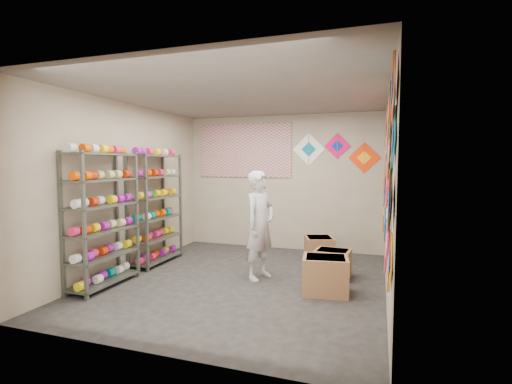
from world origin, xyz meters
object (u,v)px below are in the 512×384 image
(carton_a, at_px, (325,275))
(carton_c, at_px, (319,249))
(shelf_rack_front, at_px, (103,220))
(shelf_rack_back, at_px, (156,209))
(shopkeeper, at_px, (260,225))
(carton_b, at_px, (333,263))

(carton_a, relative_size, carton_c, 1.16)
(carton_c, bearing_deg, shelf_rack_front, -158.85)
(shelf_rack_back, xyz_separation_m, carton_c, (2.68, 0.95, -0.73))
(shelf_rack_back, height_order, carton_c, shelf_rack_back)
(shelf_rack_front, distance_m, carton_a, 3.17)
(shopkeeper, distance_m, carton_b, 1.26)
(shopkeeper, distance_m, carton_c, 1.52)
(shelf_rack_back, relative_size, carton_c, 3.72)
(shopkeeper, bearing_deg, carton_b, -49.66)
(shopkeeper, xyz_separation_m, carton_c, (0.70, 1.21, -0.59))
(shelf_rack_back, xyz_separation_m, carton_a, (3.01, -0.60, -0.70))
(carton_b, xyz_separation_m, carton_c, (-0.33, 0.80, 0.01))
(shelf_rack_front, xyz_separation_m, carton_b, (3.02, 1.45, -0.74))
(shelf_rack_back, xyz_separation_m, carton_b, (3.02, 0.15, -0.74))
(shelf_rack_back, xyz_separation_m, shopkeeper, (1.98, -0.26, -0.14))
(carton_a, distance_m, carton_b, 0.75)
(shelf_rack_front, xyz_separation_m, shopkeeper, (1.98, 1.04, -0.14))
(shopkeeper, height_order, carton_b, shopkeeper)
(shelf_rack_back, bearing_deg, carton_c, 19.53)
(carton_b, bearing_deg, shelf_rack_back, -172.27)
(shopkeeper, relative_size, carton_b, 3.16)
(shelf_rack_front, relative_size, shopkeeper, 1.17)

